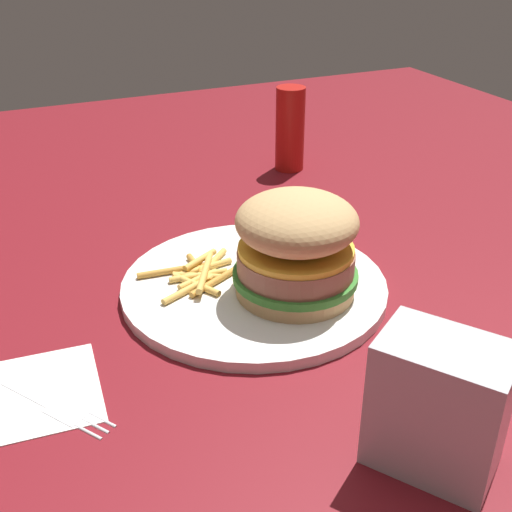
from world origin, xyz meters
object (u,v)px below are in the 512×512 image
at_px(fries_pile, 199,274).
at_px(napkin_dispenser, 438,406).
at_px(napkin, 33,393).
at_px(fork, 34,392).
at_px(plate, 256,286).
at_px(ketchup_bottle, 290,129).
at_px(sandwich, 296,245).

relative_size(fries_pile, napkin_dispenser, 1.03).
distance_m(napkin, fork, 0.00).
relative_size(plate, fries_pile, 2.59).
xyz_separation_m(napkin, napkin_dispenser, (-0.20, -0.26, 0.05)).
xyz_separation_m(fries_pile, ketchup_bottle, (0.28, -0.25, 0.05)).
height_order(fries_pile, ketchup_bottle, ketchup_bottle).
distance_m(napkin, napkin_dispenser, 0.33).
relative_size(plate, napkin_dispenser, 2.68).
bearing_deg(napkin, plate, -72.46).
bearing_deg(plate, fries_pile, 59.89).
distance_m(napkin_dispenser, ketchup_bottle, 0.61).
xyz_separation_m(plate, sandwich, (-0.03, -0.03, 0.06)).
height_order(sandwich, ketchup_bottle, ketchup_bottle).
relative_size(sandwich, ketchup_bottle, 1.01).
height_order(plate, napkin, plate).
distance_m(plate, napkin_dispenser, 0.28).
relative_size(plate, fork, 1.83).
xyz_separation_m(sandwich, fork, (-0.04, 0.27, -0.06)).
height_order(napkin_dispenser, ketchup_bottle, ketchup_bottle).
xyz_separation_m(napkin, fork, (-0.00, -0.00, 0.00)).
distance_m(sandwich, napkin_dispenser, 0.24).
bearing_deg(ketchup_bottle, sandwich, 154.19).
xyz_separation_m(fork, ketchup_bottle, (0.39, -0.43, 0.06)).
bearing_deg(ketchup_bottle, napkin, 131.69).
relative_size(napkin, napkin_dispenser, 1.05).
height_order(plate, sandwich, sandwich).
distance_m(napkin, ketchup_bottle, 0.59).
distance_m(plate, fries_pile, 0.06).
relative_size(sandwich, fork, 0.83).
bearing_deg(plate, ketchup_bottle, -32.12).
relative_size(fries_pile, ketchup_bottle, 0.85).
xyz_separation_m(plate, fries_pile, (0.03, 0.05, 0.01)).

